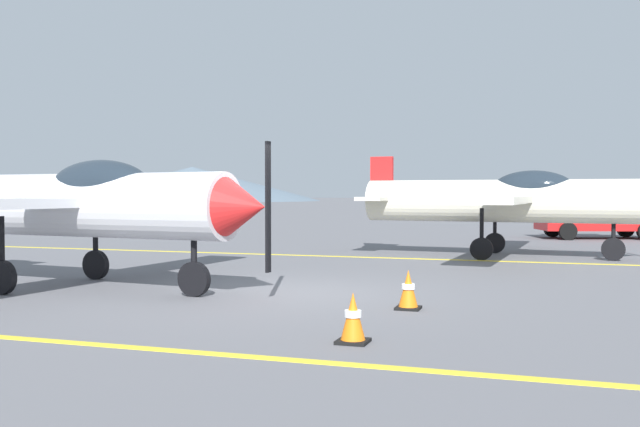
% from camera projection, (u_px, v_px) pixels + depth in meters
% --- Properties ---
extents(ground_plane, '(400.00, 400.00, 0.00)m').
position_uv_depth(ground_plane, '(277.00, 294.00, 12.08)').
color(ground_plane, slate).
extents(apron_line_near, '(80.00, 0.16, 0.01)m').
position_uv_depth(apron_line_near, '(133.00, 347.00, 7.93)').
color(apron_line_near, yellow).
rests_on(apron_line_near, ground_plane).
extents(apron_line_far, '(80.00, 0.16, 0.01)m').
position_uv_depth(apron_line_far, '(376.00, 258.00, 18.83)').
color(apron_line_far, yellow).
rests_on(apron_line_far, ground_plane).
extents(airplane_near, '(8.05, 9.24, 2.76)m').
position_uv_depth(airplane_near, '(73.00, 203.00, 12.86)').
color(airplane_near, silver).
rests_on(airplane_near, ground_plane).
extents(airplane_mid, '(8.02, 9.23, 2.76)m').
position_uv_depth(airplane_mid, '(508.00, 199.00, 18.94)').
color(airplane_mid, silver).
rests_on(airplane_mid, ground_plane).
extents(car_sedan, '(4.64, 3.00, 1.62)m').
position_uv_depth(car_sedan, '(597.00, 216.00, 26.62)').
color(car_sedan, red).
rests_on(car_sedan, ground_plane).
extents(traffic_cone_front, '(0.36, 0.36, 0.59)m').
position_uv_depth(traffic_cone_front, '(353.00, 318.00, 8.18)').
color(traffic_cone_front, black).
rests_on(traffic_cone_front, ground_plane).
extents(traffic_cone_side, '(0.36, 0.36, 0.59)m').
position_uv_depth(traffic_cone_side, '(408.00, 290.00, 10.53)').
color(traffic_cone_side, black).
rests_on(traffic_cone_side, ground_plane).
extents(hill_left, '(52.13, 52.13, 6.88)m').
position_uv_depth(hill_left, '(192.00, 184.00, 143.30)').
color(hill_left, slate).
rests_on(hill_left, ground_plane).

